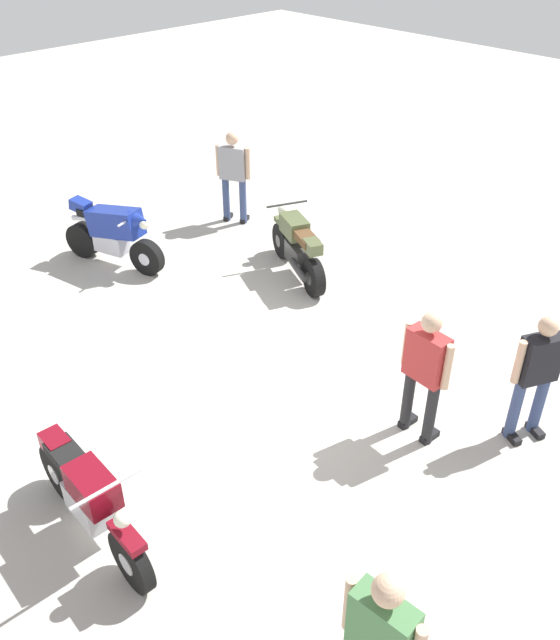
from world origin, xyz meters
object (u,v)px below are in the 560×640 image
at_px(motorcycle_blue_sportbike, 113,233).
at_px(person_in_gray_shirt, 233,172).
at_px(motorcycle_maroon_cruiser, 89,498).
at_px(person_in_red_shirt, 425,368).
at_px(motorcycle_olive_vintage, 298,248).
at_px(person_in_black_shirt, 537,371).

distance_m(motorcycle_blue_sportbike, person_in_gray_shirt, 2.57).
bearing_deg(person_in_gray_shirt, motorcycle_maroon_cruiser, -169.27).
distance_m(person_in_gray_shirt, person_in_red_shirt, 6.28).
relative_size(motorcycle_olive_vintage, person_in_red_shirt, 1.09).
distance_m(motorcycle_maroon_cruiser, person_in_gray_shirt, 7.30).
height_order(motorcycle_olive_vintage, motorcycle_blue_sportbike, motorcycle_blue_sportbike).
bearing_deg(person_in_black_shirt, motorcycle_olive_vintage, -164.12).
bearing_deg(motorcycle_maroon_cruiser, motorcycle_olive_vintage, 116.29).
xyz_separation_m(motorcycle_maroon_cruiser, person_in_red_shirt, (-1.36, -3.47, 0.46)).
xyz_separation_m(motorcycle_blue_sportbike, person_in_gray_shirt, (-0.13, -2.53, 0.40)).
height_order(motorcycle_maroon_cruiser, person_in_black_shirt, person_in_black_shirt).
bearing_deg(motorcycle_blue_sportbike, person_in_gray_shirt, 69.43).
height_order(motorcycle_olive_vintage, person_in_red_shirt, person_in_red_shirt).
relative_size(person_in_black_shirt, person_in_red_shirt, 0.96).
relative_size(motorcycle_maroon_cruiser, person_in_black_shirt, 1.28).
bearing_deg(motorcycle_blue_sportbike, person_in_red_shirt, -15.15).
xyz_separation_m(motorcycle_maroon_cruiser, person_in_gray_shirt, (4.49, -5.74, 0.47)).
distance_m(motorcycle_olive_vintage, motorcycle_blue_sportbike, 3.06).
height_order(motorcycle_blue_sportbike, person_in_red_shirt, person_in_red_shirt).
relative_size(motorcycle_blue_sportbike, person_in_red_shirt, 1.12).
distance_m(motorcycle_maroon_cruiser, person_in_red_shirt, 3.76).
xyz_separation_m(motorcycle_blue_sportbike, person_in_black_shirt, (-6.84, -1.17, 0.33)).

